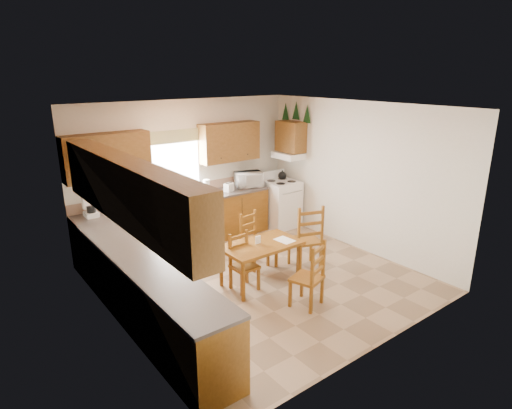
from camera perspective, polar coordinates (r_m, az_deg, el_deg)
floor at (r=6.95m, az=0.53°, el=-9.91°), size 4.50×4.50×0.00m
ceiling at (r=6.19m, az=0.60°, el=12.88°), size 4.50×4.50×0.00m
wall_left at (r=5.42m, az=-18.55°, el=-3.36°), size 4.50×4.50×0.00m
wall_right at (r=7.98m, az=13.43°, el=3.61°), size 4.50×4.50×0.00m
wall_back at (r=8.27m, az=-9.11°, el=4.34°), size 4.50×4.50×0.00m
wall_front at (r=4.97m, az=16.84°, el=-5.10°), size 4.50×4.50×0.00m
lower_cab_back at (r=8.10m, az=-10.11°, el=-2.70°), size 3.75×0.60×0.88m
lower_cab_left at (r=5.76m, az=-14.29°, el=-11.69°), size 0.60×3.60×0.88m
counter_back at (r=7.96m, az=-10.28°, el=0.41°), size 3.75×0.63×0.04m
counter_left at (r=5.55m, az=-14.65°, el=-7.53°), size 0.63×3.60×0.04m
backsplash at (r=8.18m, az=-11.27°, el=1.62°), size 3.75×0.01×0.18m
upper_cab_back_left at (r=7.42m, az=-19.25°, el=6.09°), size 1.41×0.33×0.75m
upper_cab_back_right at (r=8.47m, az=-3.56°, el=8.32°), size 1.25×0.33×0.75m
upper_cab_left at (r=5.19m, az=-16.81°, el=1.75°), size 0.33×3.60×0.75m
upper_cab_stove at (r=8.87m, az=4.65°, el=9.00°), size 0.33×0.62×0.62m
range_hood at (r=8.90m, az=4.35°, el=6.55°), size 0.44×0.62×0.12m
window_frame at (r=8.07m, az=-10.95°, el=5.37°), size 1.13×0.02×1.18m
window_pane at (r=8.06m, az=-10.93°, el=5.37°), size 1.05×0.01×1.10m
window_valance at (r=7.95m, az=-11.06°, el=8.86°), size 1.19×0.01×0.24m
sink_basin at (r=7.98m, az=-9.82°, el=0.79°), size 0.75×0.45×0.04m
pine_decal_a at (r=8.67m, az=6.82°, el=11.94°), size 0.22×0.22×0.36m
pine_decal_b at (r=8.90m, az=5.37°, el=12.38°), size 0.22×0.22×0.36m
pine_decal_c at (r=9.14m, az=3.97°, el=12.29°), size 0.22×0.22×0.36m
stove at (r=9.08m, az=3.36°, el=0.04°), size 0.68×0.70×0.97m
coffeemaker at (r=7.40m, az=-21.19°, el=-0.30°), size 0.25×0.28×0.33m
paper_towel at (r=8.24m, az=-6.62°, el=2.34°), size 0.15×0.15×0.29m
toaster at (r=8.42m, az=-3.63°, el=2.32°), size 0.23×0.19×0.16m
microwave at (r=8.73m, az=-0.97°, el=3.37°), size 0.59×0.50×0.30m
dining_table at (r=6.71m, az=0.69°, el=-7.83°), size 1.23×0.70×0.66m
chair_near_left at (r=6.07m, az=6.81°, el=-9.19°), size 0.51×0.49×0.96m
chair_near_right at (r=7.17m, az=6.58°, el=-4.22°), size 0.59×0.58×1.12m
chair_far_left at (r=7.19m, az=-0.18°, el=-4.86°), size 0.43×0.42×0.93m
chair_far_right at (r=6.46m, az=-1.56°, el=-7.77°), size 0.37×0.36×0.88m
table_paper at (r=6.72m, az=3.83°, el=-4.75°), size 0.25×0.32×0.00m
table_card at (r=6.56m, az=0.26°, el=-4.73°), size 0.09×0.03×0.12m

